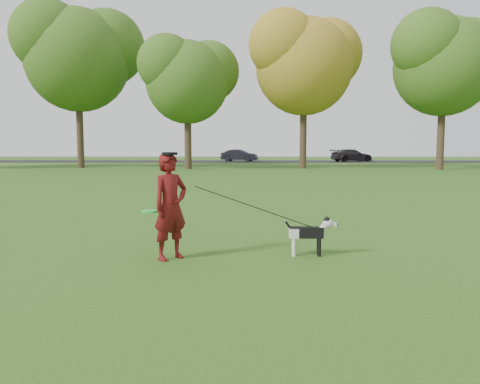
{
  "coord_description": "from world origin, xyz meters",
  "views": [
    {
      "loc": [
        0.27,
        -6.68,
        1.66
      ],
      "look_at": [
        0.12,
        0.3,
        0.95
      ],
      "focal_mm": 35.0,
      "sensor_mm": 36.0,
      "label": 1
    }
  ],
  "objects_px": {
    "man": "(170,206)",
    "car_mid": "(239,155)",
    "car_right": "(352,155)",
    "dog": "(311,232)"
  },
  "relations": [
    {
      "from": "dog",
      "to": "car_right",
      "type": "xyz_separation_m",
      "value": [
        9.18,
        39.77,
        0.26
      ]
    },
    {
      "from": "car_mid",
      "to": "car_right",
      "type": "xyz_separation_m",
      "value": [
        11.16,
        0.0,
        0.02
      ]
    },
    {
      "from": "dog",
      "to": "car_right",
      "type": "height_order",
      "value": "car_right"
    },
    {
      "from": "car_mid",
      "to": "car_right",
      "type": "distance_m",
      "value": 11.16
    },
    {
      "from": "man",
      "to": "car_mid",
      "type": "relative_size",
      "value": 0.43
    },
    {
      "from": "car_mid",
      "to": "car_right",
      "type": "height_order",
      "value": "car_right"
    },
    {
      "from": "man",
      "to": "car_right",
      "type": "distance_m",
      "value": 41.57
    },
    {
      "from": "dog",
      "to": "car_right",
      "type": "relative_size",
      "value": 0.19
    },
    {
      "from": "man",
      "to": "car_mid",
      "type": "height_order",
      "value": "man"
    },
    {
      "from": "dog",
      "to": "car_right",
      "type": "distance_m",
      "value": 40.82
    }
  ]
}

